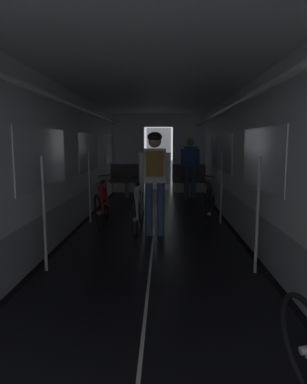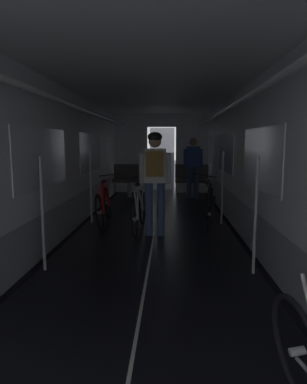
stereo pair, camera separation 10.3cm
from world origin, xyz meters
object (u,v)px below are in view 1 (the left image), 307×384
Objects in this scene: bench_seat_far_right at (189,177)px; person_cyclist_aisle at (155,172)px; person_standing_near_bench at (190,164)px; bench_seat_far_left at (127,177)px; bicycle_red at (103,205)px; bicycle_white_in_aisle at (138,210)px; bicycle_black at (209,206)px.

bench_seat_far_right is 4.42m from person_cyclist_aisle.
bench_seat_far_left is at bearing 168.21° from person_standing_near_bench.
bicycle_red is 0.86m from bicycle_white_in_aisle.
bicycle_white_in_aisle is at bearing -106.28° from bench_seat_far_right.
bench_seat_far_right is 0.58× the size of bicycle_red.
bench_seat_far_right is 4.21m from bicycle_white_in_aisle.
bicycle_red is at bearing -120.83° from person_standing_near_bench.
bench_seat_far_left is 1.80m from bench_seat_far_right.
person_cyclist_aisle is 0.79m from bicycle_white_in_aisle.
bench_seat_far_right is 0.58× the size of person_standing_near_bench.
bicycle_black reaches higher than bench_seat_far_right.
bench_seat_far_right and bicycle_red have the same top height.
bicycle_black is (2.00, -0.05, -0.00)m from bicycle_red.
bicycle_black is at bearing -88.19° from bench_seat_far_right.
bench_seat_far_right is 0.55m from person_standing_near_bench.
person_cyclist_aisle reaches higher than bicycle_black.
person_cyclist_aisle is (-0.99, -0.70, 0.69)m from bicycle_black.
person_cyclist_aisle reaches higher than bicycle_red.
person_cyclist_aisle is at bearing -102.69° from person_standing_near_bench.
bicycle_red is at bearing -91.47° from bench_seat_far_left.
person_cyclist_aisle reaches higher than person_standing_near_bench.
bicycle_red is 2.01m from bicycle_black.
person_standing_near_bench reaches higher than bicycle_white_in_aisle.
person_standing_near_bench reaches higher than bench_seat_far_left.
person_cyclist_aisle is at bearing -144.88° from bicycle_black.
person_standing_near_bench is (1.80, -0.38, 0.41)m from bench_seat_far_left.
bicycle_white_in_aisle is (0.62, -4.04, -0.18)m from bench_seat_far_left.
person_standing_near_bench is at bearing 72.11° from bicycle_white_in_aisle.
bicycle_black is at bearing -1.44° from bicycle_red.
bench_seat_far_right is 4.03m from bicycle_red.
bench_seat_far_left is at bearing 180.00° from bench_seat_far_right.
person_standing_near_bench is (1.89, 3.17, 0.59)m from bicycle_red.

